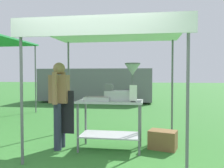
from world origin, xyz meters
name	(u,v)px	position (x,y,z in m)	size (l,w,h in m)	color
ground_plane	(125,111)	(0.00, 6.00, 0.00)	(70.00, 70.00, 0.00)	#33702D
stall_canopy	(111,34)	(0.19, 1.47, 2.13)	(2.65, 2.36, 2.22)	slate
donut_cart	(110,114)	(0.19, 1.37, 0.66)	(1.18, 0.63, 0.91)	#B7B7BC
donut_tray	(97,100)	(-0.04, 1.27, 0.93)	(0.46, 0.28, 0.07)	#B7B7BC
donut_fryer	(124,86)	(0.43, 1.38, 1.17)	(0.64, 0.28, 0.68)	#B7B7BC
menu_sign	(133,95)	(0.62, 1.18, 1.04)	(0.13, 0.05, 0.29)	black
vendor	(60,100)	(-0.76, 1.28, 0.90)	(0.45, 0.53, 1.61)	#2D3347
supply_crate	(163,140)	(1.15, 1.54, 0.17)	(0.57, 0.45, 0.35)	brown
van_grey	(96,85)	(-1.80, 9.11, 0.88)	(5.68, 2.15, 1.69)	slate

